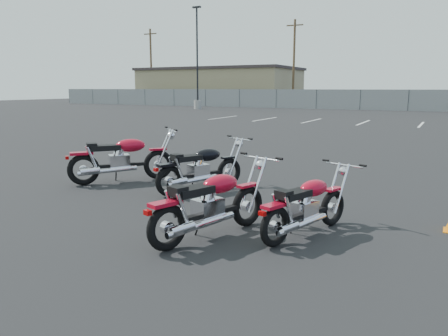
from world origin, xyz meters
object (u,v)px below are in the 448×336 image
at_px(motorcycle_front_red, 121,159).
at_px(motorcycle_rear_red, 306,206).
at_px(motorcycle_third_red, 211,204).
at_px(motorcycle_second_black, 200,168).

distance_m(motorcycle_front_red, motorcycle_rear_red, 4.66).
height_order(motorcycle_front_red, motorcycle_third_red, motorcycle_front_red).
bearing_deg(motorcycle_third_red, motorcycle_second_black, 123.49).
distance_m(motorcycle_third_red, motorcycle_rear_red, 1.27).
xyz_separation_m(motorcycle_second_black, motorcycle_third_red, (1.47, -2.22, 0.01)).
xyz_separation_m(motorcycle_second_black, motorcycle_rear_red, (2.56, -1.56, -0.04)).
relative_size(motorcycle_third_red, motorcycle_rear_red, 1.12).
height_order(motorcycle_second_black, motorcycle_rear_red, motorcycle_second_black).
xyz_separation_m(motorcycle_front_red, motorcycle_rear_red, (4.42, -1.48, -0.09)).
bearing_deg(motorcycle_rear_red, motorcycle_third_red, -148.79).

